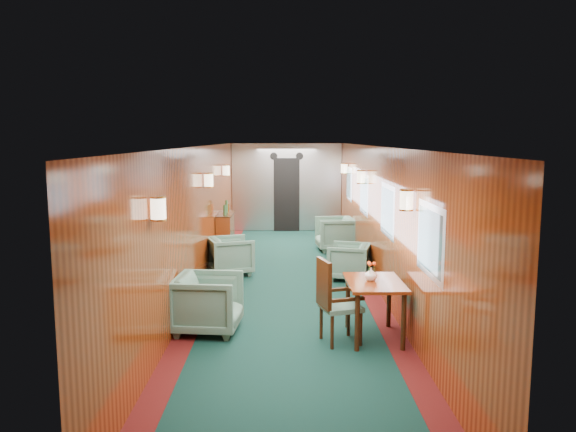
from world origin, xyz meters
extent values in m
plane|color=#0D3028|center=(0.00, 0.00, 0.00)|extent=(12.00, 12.00, 0.00)
cube|color=white|center=(0.00, 0.00, 2.35)|extent=(3.00, 12.00, 0.10)
cube|color=white|center=(0.00, 0.00, 2.36)|extent=(1.20, 12.00, 0.06)
cube|color=maroon|center=(0.00, 6.00, 1.20)|extent=(3.00, 0.10, 2.40)
cube|color=maroon|center=(0.00, -6.00, 1.20)|extent=(3.00, 0.10, 2.40)
cube|color=maroon|center=(-1.50, 0.00, 1.20)|extent=(0.10, 12.00, 2.40)
cube|color=maroon|center=(1.50, 0.00, 1.20)|extent=(0.10, 12.00, 2.40)
cube|color=#470E0E|center=(-1.35, 0.00, 0.00)|extent=(0.30, 12.00, 0.01)
cube|color=#470E0E|center=(1.35, 0.00, 0.00)|extent=(0.30, 12.00, 0.01)
cube|color=#B6BABE|center=(0.00, 5.92, 1.20)|extent=(2.98, 0.12, 2.38)
cube|color=black|center=(0.00, 5.84, 1.00)|extent=(0.70, 0.06, 2.00)
cylinder|color=black|center=(-0.35, 5.85, 2.05)|extent=(0.20, 0.04, 0.20)
cylinder|color=black|center=(0.35, 5.85, 2.05)|extent=(0.20, 0.04, 0.20)
cube|color=#BBBEC2|center=(1.49, -3.50, 1.45)|extent=(0.02, 1.10, 0.80)
cube|color=slate|center=(1.48, -3.50, 1.45)|extent=(0.01, 0.96, 0.66)
cube|color=#BBBEC2|center=(1.49, -1.00, 1.45)|extent=(0.02, 1.10, 0.80)
cube|color=slate|center=(1.48, -1.00, 1.45)|extent=(0.01, 0.96, 0.66)
cube|color=#BBBEC2|center=(1.49, 1.50, 1.45)|extent=(0.02, 1.10, 0.80)
cube|color=slate|center=(1.48, 1.50, 1.45)|extent=(0.01, 0.96, 0.66)
cube|color=#BBBEC2|center=(1.49, 4.00, 1.45)|extent=(0.02, 1.10, 0.80)
cube|color=slate|center=(1.48, 4.00, 1.45)|extent=(0.01, 0.96, 0.66)
cylinder|color=#FFEDC6|center=(-1.40, -3.50, 1.80)|extent=(0.16, 0.16, 0.24)
cylinder|color=#B38C32|center=(-1.40, -3.50, 1.68)|extent=(0.17, 0.17, 0.02)
cylinder|color=#FFEDC6|center=(1.40, -2.70, 1.80)|extent=(0.16, 0.16, 0.24)
cylinder|color=#B38C32|center=(1.40, -2.70, 1.68)|extent=(0.17, 0.17, 0.02)
cylinder|color=#FFEDC6|center=(-1.40, 0.50, 1.80)|extent=(0.16, 0.16, 0.24)
cylinder|color=#B38C32|center=(-1.40, 0.50, 1.68)|extent=(0.17, 0.17, 0.02)
cylinder|color=#FFEDC6|center=(1.40, 1.30, 1.80)|extent=(0.16, 0.16, 0.24)
cylinder|color=#B38C32|center=(1.40, 1.30, 1.68)|extent=(0.17, 0.17, 0.02)
cylinder|color=#FFEDC6|center=(-1.40, 3.50, 1.80)|extent=(0.16, 0.16, 0.24)
cylinder|color=#B38C32|center=(-1.40, 3.50, 1.68)|extent=(0.17, 0.17, 0.02)
cylinder|color=#FFEDC6|center=(1.40, 4.30, 1.80)|extent=(0.16, 0.16, 0.24)
cylinder|color=#B38C32|center=(1.40, 4.30, 1.68)|extent=(0.17, 0.17, 0.02)
cube|color=maroon|center=(1.07, -2.50, 0.73)|extent=(0.71, 1.01, 0.04)
cylinder|color=#341C0C|center=(0.80, -2.93, 0.35)|extent=(0.06, 0.06, 0.71)
cylinder|color=#341C0C|center=(1.36, -2.92, 0.35)|extent=(0.06, 0.06, 0.71)
cylinder|color=#341C0C|center=(0.79, -2.08, 0.35)|extent=(0.06, 0.06, 0.71)
cylinder|color=#341C0C|center=(1.34, -2.07, 0.35)|extent=(0.06, 0.06, 0.71)
cube|color=#214D43|center=(0.63, -2.64, 0.45)|extent=(0.57, 0.57, 0.06)
cube|color=#341C0C|center=(0.42, -2.70, 0.77)|extent=(0.17, 0.41, 0.59)
cube|color=#214D43|center=(0.44, -2.70, 0.71)|extent=(0.11, 0.31, 0.36)
cube|color=#341C0C|center=(0.70, -2.85, 0.61)|extent=(0.41, 0.17, 0.04)
cube|color=#341C0C|center=(0.57, -2.42, 0.61)|extent=(0.41, 0.17, 0.04)
cylinder|color=#341C0C|center=(0.51, -2.87, 0.21)|extent=(0.04, 0.04, 0.43)
cylinder|color=#341C0C|center=(0.87, -2.76, 0.21)|extent=(0.04, 0.04, 0.43)
cylinder|color=#341C0C|center=(0.40, -2.51, 0.21)|extent=(0.04, 0.04, 0.43)
cylinder|color=#341C0C|center=(0.76, -2.40, 0.21)|extent=(0.04, 0.04, 0.43)
cube|color=maroon|center=(-1.34, 2.59, 0.46)|extent=(0.30, 1.01, 0.91)
cube|color=#341C0C|center=(-1.33, 2.59, 0.91)|extent=(0.32, 1.03, 0.02)
cylinder|color=#2A552E|center=(-1.32, 2.33, 1.03)|extent=(0.07, 0.07, 0.22)
cylinder|color=#2A552E|center=(-1.32, 2.69, 1.06)|extent=(0.06, 0.06, 0.28)
cylinder|color=#B38C32|center=(-1.32, 2.89, 1.01)|extent=(0.08, 0.08, 0.18)
imported|color=silver|center=(1.03, -2.47, 0.83)|extent=(0.21, 0.21, 0.17)
imported|color=#214D43|center=(-1.07, -2.23, 0.38)|extent=(0.92, 0.90, 0.77)
imported|color=#214D43|center=(-1.07, 0.92, 0.35)|extent=(0.98, 0.97, 0.71)
imported|color=#214D43|center=(1.10, 0.53, 0.33)|extent=(0.88, 0.87, 0.66)
imported|color=#214D43|center=(1.09, 3.17, 0.38)|extent=(0.91, 0.89, 0.76)
camera|label=1|loc=(-0.07, -9.38, 2.54)|focal=35.00mm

